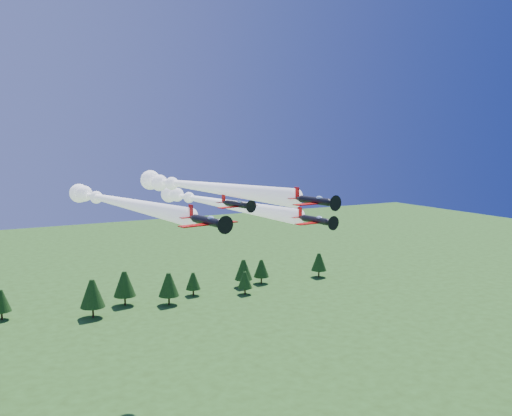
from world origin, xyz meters
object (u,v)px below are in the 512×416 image
plane_lead (197,186)px  plane_left (115,201)px  plane_right (212,202)px  plane_slot (237,204)px

plane_lead → plane_left: size_ratio=0.94×
plane_lead → plane_right: size_ratio=0.90×
plane_lead → plane_right: (9.75, 15.30, -4.63)m
plane_left → plane_right: 22.10m
plane_left → plane_slot: size_ratio=7.32×
plane_lead → plane_slot: plane_lead is taller
plane_lead → plane_slot: size_ratio=6.90×
plane_lead → plane_left: plane_lead is taller
plane_lead → plane_slot: bearing=-91.9°
plane_left → plane_slot: plane_slot is taller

